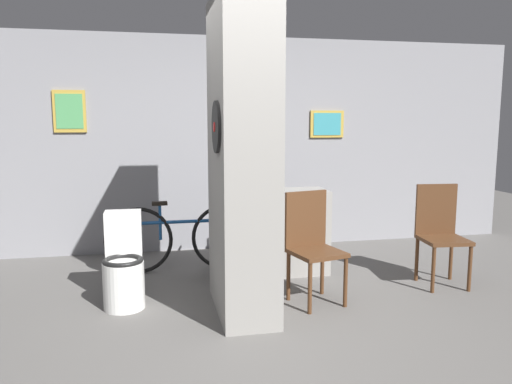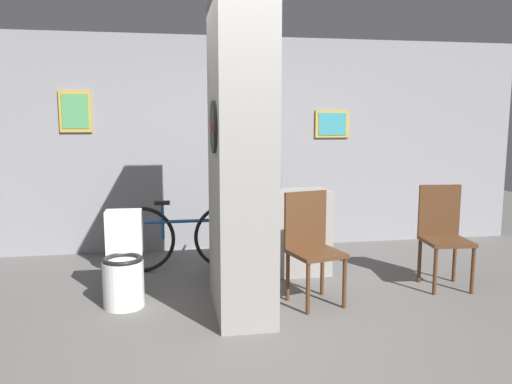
{
  "view_description": "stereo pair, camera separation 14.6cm",
  "coord_description": "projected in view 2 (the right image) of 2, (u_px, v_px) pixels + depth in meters",
  "views": [
    {
      "loc": [
        -0.68,
        -3.49,
        1.61
      ],
      "look_at": [
        0.23,
        0.92,
        0.95
      ],
      "focal_mm": 35.0,
      "sensor_mm": 36.0,
      "label": 1
    },
    {
      "loc": [
        -0.54,
        -3.52,
        1.61
      ],
      "look_at": [
        0.23,
        0.92,
        0.95
      ],
      "focal_mm": 35.0,
      "sensor_mm": 36.0,
      "label": 2
    }
  ],
  "objects": [
    {
      "name": "toilet",
      "position": [
        124.0,
        266.0,
        4.35
      ],
      "size": [
        0.35,
        0.51,
        0.81
      ],
      "color": "white",
      "rests_on": "ground_plane"
    },
    {
      "name": "bottle_tall",
      "position": [
        278.0,
        179.0,
        5.2
      ],
      "size": [
        0.06,
        0.06,
        0.31
      ],
      "color": "#19598C",
      "rests_on": "counter_shelf"
    },
    {
      "name": "chair_by_doorway",
      "position": [
        443.0,
        232.0,
        4.81
      ],
      "size": [
        0.45,
        0.45,
        0.98
      ],
      "rotation": [
        0.0,
        0.0,
        -0.1
      ],
      "color": "#4C2D19",
      "rests_on": "ground_plane"
    },
    {
      "name": "wall_back",
      "position": [
        214.0,
        145.0,
        6.13
      ],
      "size": [
        8.0,
        0.09,
        2.6
      ],
      "color": "gray",
      "rests_on": "ground_plane"
    },
    {
      "name": "chair_near_pillar",
      "position": [
        311.0,
        243.0,
        4.38
      ],
      "size": [
        0.5,
        0.5,
        0.98
      ],
      "rotation": [
        0.0,
        0.0,
        0.25
      ],
      "color": "#4C2D19",
      "rests_on": "ground_plane"
    },
    {
      "name": "ground_plane",
      "position": [
        246.0,
        335.0,
        3.75
      ],
      "size": [
        14.0,
        14.0,
        0.0
      ],
      "primitive_type": "plane",
      "color": "#5B5956"
    },
    {
      "name": "counter_shelf",
      "position": [
        272.0,
        232.0,
        5.19
      ],
      "size": [
        1.2,
        0.44,
        0.88
      ],
      "color": "gray",
      "rests_on": "ground_plane"
    },
    {
      "name": "bicycle",
      "position": [
        185.0,
        237.0,
        5.31
      ],
      "size": [
        1.61,
        0.42,
        0.76
      ],
      "color": "black",
      "rests_on": "ground_plane"
    },
    {
      "name": "pillar_center",
      "position": [
        240.0,
        157.0,
        4.08
      ],
      "size": [
        0.48,
        1.05,
        2.6
      ],
      "color": "gray",
      "rests_on": "ground_plane"
    }
  ]
}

